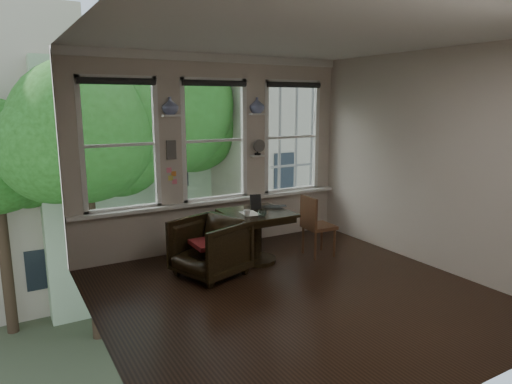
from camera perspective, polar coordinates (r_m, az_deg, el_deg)
ground at (r=5.69m, az=4.80°, el=-12.64°), size 4.50×4.50×0.00m
ceiling at (r=5.25m, az=5.37°, el=18.85°), size 4.50×4.50×0.00m
wall_back at (r=7.21m, az=-5.29°, el=4.83°), size 4.50×0.00×4.50m
wall_front at (r=3.69m, az=25.54°, el=-2.42°), size 4.50×0.00×4.50m
wall_left at (r=4.39m, az=-19.73°, el=0.06°), size 0.00×4.50×4.50m
wall_right at (r=6.80m, az=20.82°, el=3.76°), size 0.00×4.50×4.50m
window_left at (r=6.71m, az=-16.68°, el=5.65°), size 1.10×0.12×1.90m
window_center at (r=7.19m, az=-5.32°, el=6.42°), size 1.10×0.12×1.90m
window_right at (r=7.90m, az=4.34°, el=6.87°), size 1.10×0.12×1.90m
shelf_left at (r=6.80m, az=-10.65°, el=9.37°), size 0.26×0.16×0.03m
shelf_right at (r=7.41m, az=0.12°, el=9.71°), size 0.26×0.16×0.03m
intercom at (r=6.86m, az=-10.58°, el=5.20°), size 0.14×0.06×0.28m
sticky_notes at (r=6.91m, az=-10.49°, el=2.32°), size 0.16×0.01×0.24m
desk_fan at (r=7.43m, az=0.20°, el=5.31°), size 0.20×0.20×0.24m
vase_left at (r=6.80m, az=-10.69°, el=10.55°), size 0.24×0.24×0.25m
vase_right at (r=7.41m, az=0.13°, el=10.78°), size 0.24×0.24×0.25m
table at (r=6.63m, az=0.11°, el=-5.64°), size 0.90×0.90×0.75m
armchair_left at (r=6.15m, az=-5.79°, el=-6.93°), size 1.07×1.06×0.78m
cushion_red at (r=6.13m, az=-5.80°, el=-6.39°), size 0.45×0.45×0.06m
side_chair_right at (r=6.95m, az=7.88°, el=-4.20°), size 0.45×0.45×0.92m
laptop at (r=6.72m, az=2.40°, el=-1.96°), size 0.42×0.36×0.03m
mug at (r=6.26m, az=-1.13°, el=-2.65°), size 0.13×0.13×0.09m
drinking_glass at (r=6.27m, az=0.76°, el=-2.63°), size 0.14×0.14×0.09m
tablet at (r=6.66m, az=-0.04°, el=-1.25°), size 0.17×0.12×0.22m
papers at (r=6.43m, az=-0.77°, el=-2.69°), size 0.25×0.32×0.00m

